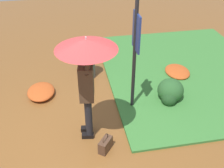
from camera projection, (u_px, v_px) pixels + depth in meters
ground_plane at (81, 145)px, 5.03m from camera, size 18.00×18.00×0.00m
grass_verge at (185, 71)px, 7.10m from camera, size 4.80×4.00×0.05m
person_with_umbrella at (86, 64)px, 4.34m from camera, size 0.96×0.96×2.04m
info_sign_post at (135, 45)px, 5.15m from camera, size 0.44×0.07×2.30m
handbag at (105, 145)px, 4.86m from camera, size 0.32×0.29×0.37m
trash_bin at (87, 62)px, 6.72m from camera, size 0.42×0.42×0.83m
shrub_cluster at (170, 92)px, 5.99m from camera, size 0.62×0.56×0.51m
leaf_pile_near_person at (177, 72)px, 6.99m from camera, size 0.74×0.59×0.16m
leaf_pile_by_bench at (41, 92)px, 6.26m from camera, size 0.76×0.61×0.17m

